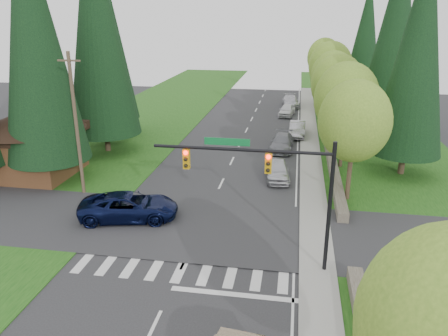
% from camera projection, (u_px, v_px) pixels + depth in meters
% --- Properties ---
extents(ground, '(120.00, 120.00, 0.00)m').
position_uv_depth(ground, '(160.00, 312.00, 19.02)').
color(ground, '#28282B').
rests_on(ground, ground).
extents(grass_east, '(14.00, 110.00, 0.06)m').
position_uv_depth(grass_east, '(388.00, 173.00, 35.57)').
color(grass_east, '#194813').
rests_on(grass_east, ground).
extents(grass_west, '(14.00, 110.00, 0.06)m').
position_uv_depth(grass_west, '(89.00, 157.00, 39.63)').
color(grass_west, '#194813').
rests_on(grass_west, ground).
extents(cross_street, '(120.00, 8.00, 0.10)m').
position_uv_depth(cross_street, '(200.00, 228.00, 26.46)').
color(cross_street, '#28282B').
rests_on(cross_street, ground).
extents(sidewalk_east, '(1.80, 80.00, 0.13)m').
position_uv_depth(sidewalk_east, '(311.00, 161.00, 38.37)').
color(sidewalk_east, gray).
rests_on(sidewalk_east, ground).
extents(curb_east, '(0.20, 80.00, 0.13)m').
position_uv_depth(curb_east, '(301.00, 160.00, 38.50)').
color(curb_east, gray).
rests_on(curb_east, ground).
extents(stone_wall_north, '(0.70, 40.00, 0.70)m').
position_uv_depth(stone_wall_north, '(326.00, 135.00, 45.44)').
color(stone_wall_north, '#4C4438').
rests_on(stone_wall_north, ground).
extents(traffic_signal, '(8.70, 0.37, 6.80)m').
position_uv_depth(traffic_signal, '(271.00, 176.00, 20.85)').
color(traffic_signal, black).
rests_on(traffic_signal, ground).
extents(brown_building, '(8.40, 8.40, 5.40)m').
position_uv_depth(brown_building, '(32.00, 137.00, 34.26)').
color(brown_building, '#4C2D19').
rests_on(brown_building, ground).
extents(utility_pole, '(1.60, 0.24, 10.00)m').
position_uv_depth(utility_pole, '(76.00, 124.00, 29.94)').
color(utility_pole, '#473828').
rests_on(utility_pole, ground).
extents(decid_tree_0, '(4.80, 4.80, 8.37)m').
position_uv_depth(decid_tree_0, '(355.00, 121.00, 28.73)').
color(decid_tree_0, '#38281C').
rests_on(decid_tree_0, ground).
extents(decid_tree_1, '(5.20, 5.20, 8.80)m').
position_uv_depth(decid_tree_1, '(346.00, 99.00, 35.15)').
color(decid_tree_1, '#38281C').
rests_on(decid_tree_1, ground).
extents(decid_tree_2, '(5.00, 5.00, 8.82)m').
position_uv_depth(decid_tree_2, '(337.00, 84.00, 41.64)').
color(decid_tree_2, '#38281C').
rests_on(decid_tree_2, ground).
extents(decid_tree_3, '(5.00, 5.00, 8.55)m').
position_uv_depth(decid_tree_3, '(333.00, 77.00, 48.22)').
color(decid_tree_3, '#38281C').
rests_on(decid_tree_3, ground).
extents(decid_tree_4, '(5.40, 5.40, 9.18)m').
position_uv_depth(decid_tree_4, '(331.00, 66.00, 54.58)').
color(decid_tree_4, '#38281C').
rests_on(decid_tree_4, ground).
extents(decid_tree_5, '(4.80, 4.80, 8.30)m').
position_uv_depth(decid_tree_5, '(326.00, 65.00, 61.30)').
color(decid_tree_5, '#38281C').
rests_on(decid_tree_5, ground).
extents(decid_tree_6, '(5.20, 5.20, 8.86)m').
position_uv_depth(decid_tree_6, '(324.00, 57.00, 67.68)').
color(decid_tree_6, '#38281C').
rests_on(decid_tree_6, ground).
extents(conifer_w_a, '(6.12, 6.12, 19.80)m').
position_uv_depth(conifer_w_a, '(34.00, 36.00, 30.46)').
color(conifer_w_a, '#38281C').
rests_on(conifer_w_a, ground).
extents(conifer_w_b, '(5.44, 5.44, 17.80)m').
position_uv_depth(conifer_w_b, '(30.00, 47.00, 34.98)').
color(conifer_w_b, '#38281C').
rests_on(conifer_w_b, ground).
extents(conifer_w_c, '(6.46, 6.46, 20.80)m').
position_uv_depth(conifer_w_c, '(97.00, 26.00, 37.57)').
color(conifer_w_c, '#38281C').
rests_on(conifer_w_c, ground).
extents(conifer_w_e, '(5.78, 5.78, 18.80)m').
position_uv_depth(conifer_w_e, '(105.00, 35.00, 43.79)').
color(conifer_w_e, '#38281C').
rests_on(conifer_w_e, ground).
extents(conifer_e_a, '(5.44, 5.44, 17.80)m').
position_uv_depth(conifer_e_a, '(418.00, 50.00, 32.15)').
color(conifer_e_a, '#38281C').
rests_on(conifer_e_a, ground).
extents(conifer_e_b, '(6.12, 6.12, 19.80)m').
position_uv_depth(conifer_e_b, '(396.00, 29.00, 44.67)').
color(conifer_e_b, '#38281C').
rests_on(conifer_e_b, ground).
extents(conifer_e_c, '(5.10, 5.10, 16.80)m').
position_uv_depth(conifer_e_c, '(366.00, 37.00, 58.34)').
color(conifer_e_c, '#38281C').
rests_on(conifer_e_c, ground).
extents(suv_navy, '(6.56, 4.05, 1.70)m').
position_uv_depth(suv_navy, '(129.00, 207.00, 27.42)').
color(suv_navy, black).
rests_on(suv_navy, ground).
extents(parked_car_a, '(2.20, 4.54, 1.50)m').
position_uv_depth(parked_car_a, '(278.00, 170.00, 34.09)').
color(parked_car_a, '#B9BABE').
rests_on(parked_car_a, ground).
extents(parked_car_b, '(2.24, 5.05, 1.44)m').
position_uv_depth(parked_car_b, '(282.00, 143.00, 41.48)').
color(parked_car_b, slate).
rests_on(parked_car_b, ground).
extents(parked_car_c, '(1.74, 4.68, 1.53)m').
position_uv_depth(parked_car_c, '(297.00, 129.00, 46.12)').
color(parked_car_c, '#A2A1A6').
rests_on(parked_car_c, ground).
extents(parked_car_d, '(2.23, 4.44, 1.45)m').
position_uv_depth(parked_car_d, '(287.00, 110.00, 55.31)').
color(parked_car_d, silver).
rests_on(parked_car_d, ground).
extents(parked_car_e, '(2.62, 5.35, 1.50)m').
position_uv_depth(parked_car_e, '(291.00, 101.00, 60.77)').
color(parked_car_e, '#B4B3B9').
rests_on(parked_car_e, ground).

